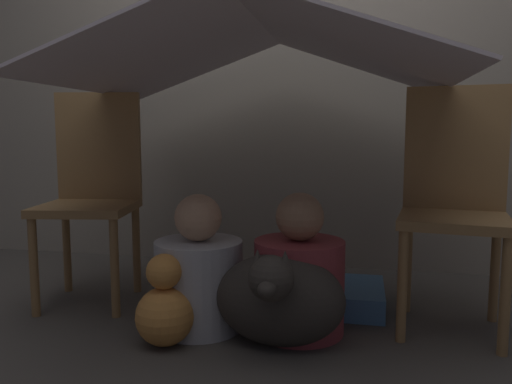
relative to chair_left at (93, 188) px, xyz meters
The scene contains 10 objects.
ground_plane 0.98m from the chair_left, 22.12° to the right, with size 8.80×8.80×0.00m, color #47423D.
wall_back 1.33m from the chair_left, 45.55° to the left, with size 7.00×0.05×2.50m.
chair_left is the anchor object (origin of this frame).
chair_right 1.55m from the chair_left, ahead, with size 0.44×0.44×0.95m.
sheet_canopy 0.97m from the chair_left, ahead, with size 1.53×1.14×0.28m.
person_front 0.71m from the chair_left, 22.76° to the right, with size 0.34×0.34×0.53m.
person_second 1.04m from the chair_left, 11.97° to the right, with size 0.34×0.34×0.54m.
dog 1.05m from the chair_left, 21.40° to the right, with size 0.47×0.41×0.39m.
floor_cushion 1.17m from the chair_left, ahead, with size 0.48×0.38×0.10m.
plush_toy 0.77m from the chair_left, 39.59° to the right, with size 0.21×0.21×0.33m.
Camera 1 is at (0.42, -1.73, 0.76)m, focal length 35.00 mm.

